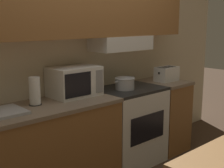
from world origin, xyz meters
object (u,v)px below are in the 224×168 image
Objects in this scene: stove_range at (129,126)px; paper_towel_roll at (35,91)px; toaster at (167,74)px; cooking_pot at (125,83)px; microwave at (74,81)px.

paper_towel_roll is at bearing 176.61° from stove_range.
stove_range is 2.91× the size of toaster.
microwave is (-0.59, 0.13, 0.08)m from cooking_pot.
stove_range is 0.90m from microwave.
paper_towel_roll is at bearing -174.84° from microwave.
cooking_pot is at bearing -168.31° from stove_range.
cooking_pot is 1.06m from paper_towel_roll.
stove_range is at bearing -9.27° from microwave.
cooking_pot is 1.19× the size of paper_towel_roll.
toaster is at bearing -2.26° from stove_range.
microwave is 1.58× the size of toaster.
toaster is 1.79m from paper_towel_roll.
microwave reaches higher than paper_towel_roll.
microwave is at bearing 167.72° from cooking_pot.
microwave is 0.47m from paper_towel_roll.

